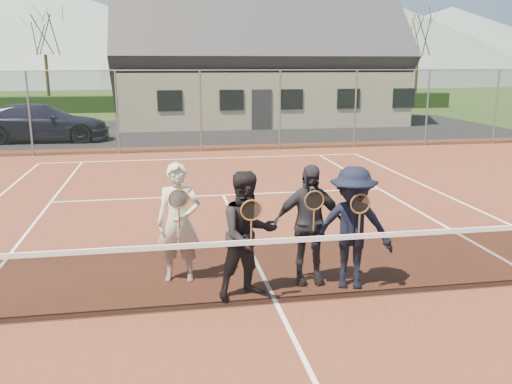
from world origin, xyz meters
TOP-DOWN VIEW (x-y plane):
  - ground at (0.00, 20.00)m, footprint 220.00×220.00m
  - court_surface at (0.00, 0.00)m, footprint 30.00×30.00m
  - tarmac_carpark at (-4.00, 20.00)m, footprint 40.00×12.00m
  - hedge_row at (0.00, 32.00)m, footprint 40.00×1.20m
  - hill_west at (-25.00, 95.00)m, footprint 110.00×110.00m
  - hill_centre at (20.00, 95.00)m, footprint 120.00×120.00m
  - hill_east at (55.00, 95.00)m, footprint 90.00×90.00m
  - car_c at (-6.43, 17.55)m, footprint 5.55×2.38m
  - court_markings at (0.00, 0.00)m, footprint 11.03×23.83m
  - tennis_net at (0.00, 0.00)m, footprint 11.68×0.08m
  - perimeter_fence at (0.00, 13.50)m, footprint 30.07×0.07m
  - clubhouse at (4.00, 24.00)m, footprint 15.60×8.20m
  - tree_b at (-9.00, 33.00)m, footprint 3.20×3.20m
  - tree_c at (2.00, 33.00)m, footprint 3.20×3.20m
  - tree_d at (12.00, 33.00)m, footprint 3.20×3.20m
  - tree_e at (18.00, 33.00)m, footprint 3.20×3.20m
  - player_a at (-1.26, 1.11)m, footprint 0.71×0.55m
  - player_b at (-0.34, 0.34)m, footprint 1.04×0.91m
  - player_c at (0.62, 0.70)m, footprint 1.08×0.54m
  - player_d at (1.19, 0.41)m, footprint 1.31×0.99m

SIDE VIEW (x-z plane):
  - ground at x=0.00m, z-range 0.00..0.00m
  - tarmac_carpark at x=-4.00m, z-range 0.00..0.01m
  - court_surface at x=0.00m, z-range 0.00..0.02m
  - court_markings at x=0.00m, z-range 0.02..0.03m
  - tennis_net at x=0.00m, z-range -0.01..1.09m
  - hedge_row at x=0.00m, z-range 0.00..1.10m
  - car_c at x=-6.43m, z-range 0.00..1.59m
  - player_d at x=1.19m, z-range 0.02..1.82m
  - player_b at x=-0.34m, z-range 0.02..1.82m
  - player_c at x=0.62m, z-range 0.02..1.82m
  - player_a at x=-1.26m, z-range 0.02..1.82m
  - perimeter_fence at x=0.00m, z-range 0.01..3.03m
  - clubhouse at x=4.00m, z-range 0.14..7.84m
  - tree_b at x=-9.00m, z-range 1.91..9.68m
  - tree_c at x=2.00m, z-range 1.91..9.68m
  - tree_d at x=12.00m, z-range 1.91..9.68m
  - tree_e at x=18.00m, z-range 1.91..9.68m
  - hill_east at x=55.00m, z-range 0.00..14.00m
  - hill_west at x=-25.00m, z-range 0.00..18.00m
  - hill_centre at x=20.00m, z-range 0.00..22.00m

